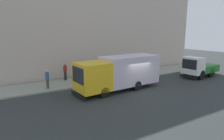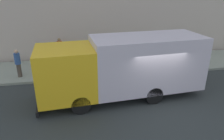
{
  "view_description": "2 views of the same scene",
  "coord_description": "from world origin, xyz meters",
  "px_view_note": "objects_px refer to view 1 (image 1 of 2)",
  "views": [
    {
      "loc": [
        -13.8,
        10.72,
        5.25
      ],
      "look_at": [
        1.59,
        1.71,
        1.71
      ],
      "focal_mm": 31.02,
      "sensor_mm": 36.0,
      "label": 1
    },
    {
      "loc": [
        -8.67,
        3.75,
        5.28
      ],
      "look_at": [
        1.4,
        1.91,
        1.18
      ],
      "focal_mm": 33.44,
      "sensor_mm": 36.0,
      "label": 2
    }
  ],
  "objects_px": {
    "small_flatbed_truck": "(198,67)",
    "pedestrian_standing": "(47,79)",
    "pedestrian_walking": "(65,71)",
    "large_utility_truck": "(119,72)",
    "street_sign_post": "(120,68)"
  },
  "relations": [
    {
      "from": "small_flatbed_truck",
      "to": "street_sign_post",
      "type": "bearing_deg",
      "value": 65.97
    },
    {
      "from": "large_utility_truck",
      "to": "pedestrian_standing",
      "type": "height_order",
      "value": "large_utility_truck"
    },
    {
      "from": "large_utility_truck",
      "to": "small_flatbed_truck",
      "type": "xyz_separation_m",
      "value": [
        -0.4,
        -10.7,
        -0.53
      ]
    },
    {
      "from": "small_flatbed_truck",
      "to": "pedestrian_standing",
      "type": "xyz_separation_m",
      "value": [
        3.6,
        16.42,
        -0.09
      ]
    },
    {
      "from": "large_utility_truck",
      "to": "pedestrian_standing",
      "type": "distance_m",
      "value": 6.58
    },
    {
      "from": "pedestrian_walking",
      "to": "street_sign_post",
      "type": "height_order",
      "value": "street_sign_post"
    },
    {
      "from": "large_utility_truck",
      "to": "pedestrian_walking",
      "type": "bearing_deg",
      "value": 27.4
    },
    {
      "from": "small_flatbed_truck",
      "to": "pedestrian_walking",
      "type": "xyz_separation_m",
      "value": [
        5.9,
        14.06,
        -0.07
      ]
    },
    {
      "from": "pedestrian_walking",
      "to": "pedestrian_standing",
      "type": "xyz_separation_m",
      "value": [
        -2.3,
        2.35,
        -0.03
      ]
    },
    {
      "from": "small_flatbed_truck",
      "to": "street_sign_post",
      "type": "distance_m",
      "value": 9.44
    },
    {
      "from": "small_flatbed_truck",
      "to": "pedestrian_standing",
      "type": "relative_size",
      "value": 2.96
    },
    {
      "from": "pedestrian_walking",
      "to": "large_utility_truck",
      "type": "bearing_deg",
      "value": 70.25
    },
    {
      "from": "pedestrian_walking",
      "to": "street_sign_post",
      "type": "xyz_separation_m",
      "value": [
        -2.84,
        -5.14,
        0.4
      ]
    },
    {
      "from": "large_utility_truck",
      "to": "pedestrian_walking",
      "type": "xyz_separation_m",
      "value": [
        5.5,
        3.36,
        -0.6
      ]
    },
    {
      "from": "small_flatbed_truck",
      "to": "large_utility_truck",
      "type": "bearing_deg",
      "value": 82.72
    }
  ]
}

